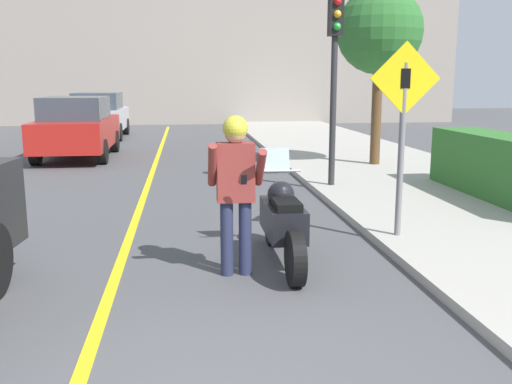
{
  "coord_description": "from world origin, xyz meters",
  "views": [
    {
      "loc": [
        0.19,
        -2.99,
        2.08
      ],
      "look_at": [
        1.0,
        3.52,
        0.81
      ],
      "focal_mm": 40.0,
      "sensor_mm": 36.0,
      "label": 1
    }
  ],
  "objects_px": {
    "motorcycle": "(283,221)",
    "street_tree": "(380,32)",
    "crossing_sign": "(403,121)",
    "traffic_light": "(335,54)",
    "person_biker": "(236,179)",
    "parked_car_red": "(77,127)",
    "parked_car_silver": "(99,115)"
  },
  "relations": [
    {
      "from": "traffic_light",
      "to": "crossing_sign",
      "type": "bearing_deg",
      "value": -91.1
    },
    {
      "from": "motorcycle",
      "to": "traffic_light",
      "type": "distance_m",
      "value": 5.08
    },
    {
      "from": "motorcycle",
      "to": "traffic_light",
      "type": "bearing_deg",
      "value": 68.45
    },
    {
      "from": "traffic_light",
      "to": "street_tree",
      "type": "bearing_deg",
      "value": 56.62
    },
    {
      "from": "crossing_sign",
      "to": "traffic_light",
      "type": "height_order",
      "value": "traffic_light"
    },
    {
      "from": "motorcycle",
      "to": "parked_car_red",
      "type": "height_order",
      "value": "parked_car_red"
    },
    {
      "from": "person_biker",
      "to": "crossing_sign",
      "type": "height_order",
      "value": "crossing_sign"
    },
    {
      "from": "motorcycle",
      "to": "parked_car_silver",
      "type": "relative_size",
      "value": 0.51
    },
    {
      "from": "traffic_light",
      "to": "parked_car_silver",
      "type": "xyz_separation_m",
      "value": [
        -5.98,
        11.31,
        -1.74
      ]
    },
    {
      "from": "crossing_sign",
      "to": "parked_car_red",
      "type": "xyz_separation_m",
      "value": [
        -5.67,
        9.2,
        -0.74
      ]
    },
    {
      "from": "person_biker",
      "to": "crossing_sign",
      "type": "bearing_deg",
      "value": 23.81
    },
    {
      "from": "parked_car_red",
      "to": "crossing_sign",
      "type": "bearing_deg",
      "value": -58.36
    },
    {
      "from": "person_biker",
      "to": "parked_car_red",
      "type": "relative_size",
      "value": 0.41
    },
    {
      "from": "street_tree",
      "to": "crossing_sign",
      "type": "bearing_deg",
      "value": -106.06
    },
    {
      "from": "traffic_light",
      "to": "parked_car_red",
      "type": "relative_size",
      "value": 0.85
    },
    {
      "from": "motorcycle",
      "to": "street_tree",
      "type": "distance_m",
      "value": 8.26
    },
    {
      "from": "motorcycle",
      "to": "street_tree",
      "type": "height_order",
      "value": "street_tree"
    },
    {
      "from": "traffic_light",
      "to": "motorcycle",
      "type": "bearing_deg",
      "value": -111.55
    },
    {
      "from": "motorcycle",
      "to": "traffic_light",
      "type": "height_order",
      "value": "traffic_light"
    },
    {
      "from": "parked_car_silver",
      "to": "person_biker",
      "type": "bearing_deg",
      "value": -76.97
    },
    {
      "from": "traffic_light",
      "to": "parked_car_red",
      "type": "height_order",
      "value": "traffic_light"
    },
    {
      "from": "person_biker",
      "to": "traffic_light",
      "type": "height_order",
      "value": "traffic_light"
    },
    {
      "from": "street_tree",
      "to": "parked_car_red",
      "type": "bearing_deg",
      "value": 159.42
    },
    {
      "from": "parked_car_red",
      "to": "traffic_light",
      "type": "bearing_deg",
      "value": -43.78
    },
    {
      "from": "motorcycle",
      "to": "parked_car_red",
      "type": "distance_m",
      "value": 10.61
    },
    {
      "from": "traffic_light",
      "to": "person_biker",
      "type": "bearing_deg",
      "value": -115.96
    },
    {
      "from": "traffic_light",
      "to": "street_tree",
      "type": "xyz_separation_m",
      "value": [
        1.77,
        2.68,
        0.63
      ]
    },
    {
      "from": "crossing_sign",
      "to": "street_tree",
      "type": "bearing_deg",
      "value": 73.94
    },
    {
      "from": "crossing_sign",
      "to": "traffic_light",
      "type": "distance_m",
      "value": 3.83
    },
    {
      "from": "parked_car_silver",
      "to": "parked_car_red",
      "type": "bearing_deg",
      "value": -87.67
    },
    {
      "from": "person_biker",
      "to": "traffic_light",
      "type": "xyz_separation_m",
      "value": [
        2.27,
        4.67,
        1.53
      ]
    },
    {
      "from": "person_biker",
      "to": "parked_car_silver",
      "type": "bearing_deg",
      "value": 103.03
    }
  ]
}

